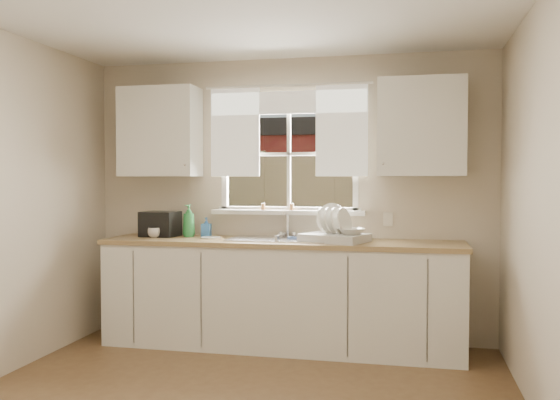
% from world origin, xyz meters
% --- Properties ---
extents(room_walls, '(3.62, 4.02, 2.50)m').
position_xyz_m(room_walls, '(0.00, -0.07, 1.24)').
color(room_walls, beige).
rests_on(room_walls, ground).
extents(window, '(1.38, 0.16, 1.06)m').
position_xyz_m(window, '(0.00, 2.00, 1.49)').
color(window, white).
rests_on(window, room_walls).
extents(curtains, '(1.50, 0.03, 0.81)m').
position_xyz_m(curtains, '(0.00, 1.95, 1.93)').
color(curtains, white).
rests_on(curtains, room_walls).
extents(base_cabinets, '(3.00, 0.62, 0.87)m').
position_xyz_m(base_cabinets, '(0.00, 1.68, 0.43)').
color(base_cabinets, white).
rests_on(base_cabinets, ground).
extents(countertop, '(3.04, 0.65, 0.04)m').
position_xyz_m(countertop, '(0.00, 1.68, 0.89)').
color(countertop, '#997B4C').
rests_on(countertop, base_cabinets).
extents(upper_cabinet_left, '(0.70, 0.33, 0.80)m').
position_xyz_m(upper_cabinet_left, '(-1.15, 1.82, 1.85)').
color(upper_cabinet_left, white).
rests_on(upper_cabinet_left, room_walls).
extents(upper_cabinet_right, '(0.70, 0.33, 0.80)m').
position_xyz_m(upper_cabinet_right, '(1.15, 1.82, 1.85)').
color(upper_cabinet_right, white).
rests_on(upper_cabinet_right, room_walls).
extents(wall_outlet, '(0.08, 0.01, 0.12)m').
position_xyz_m(wall_outlet, '(0.88, 1.99, 1.08)').
color(wall_outlet, beige).
rests_on(wall_outlet, room_walls).
extents(sill_jars, '(0.30, 0.04, 0.06)m').
position_xyz_m(sill_jars, '(-0.09, 1.94, 1.18)').
color(sill_jars, brown).
rests_on(sill_jars, window).
extents(backyard, '(20.00, 10.00, 6.13)m').
position_xyz_m(backyard, '(0.58, 8.42, 3.46)').
color(backyard, '#335421').
rests_on(backyard, ground).
extents(sink, '(0.88, 0.52, 0.40)m').
position_xyz_m(sink, '(0.00, 1.71, 0.84)').
color(sink, '#B7B7BC').
rests_on(sink, countertop).
extents(dish_rack, '(0.60, 0.52, 0.31)m').
position_xyz_m(dish_rack, '(0.46, 1.65, 0.98)').
color(dish_rack, silver).
rests_on(dish_rack, countertop).
extents(bowl, '(0.28, 0.28, 0.05)m').
position_xyz_m(bowl, '(0.60, 1.59, 1.00)').
color(bowl, silver).
rests_on(bowl, dish_rack).
extents(soap_bottle_a, '(0.14, 0.14, 0.29)m').
position_xyz_m(soap_bottle_a, '(-0.87, 1.79, 1.05)').
color(soap_bottle_a, '#2D8C42').
rests_on(soap_bottle_a, countertop).
extents(soap_bottle_b, '(0.08, 0.08, 0.17)m').
position_xyz_m(soap_bottle_b, '(-0.72, 1.83, 1.00)').
color(soap_bottle_b, '#326FBB').
rests_on(soap_bottle_b, countertop).
extents(soap_bottle_c, '(0.17, 0.17, 0.18)m').
position_xyz_m(soap_bottle_c, '(-1.26, 1.84, 1.00)').
color(soap_bottle_c, beige).
rests_on(soap_bottle_c, countertop).
extents(saucer, '(0.17, 0.17, 0.01)m').
position_xyz_m(saucer, '(-0.62, 1.69, 0.92)').
color(saucer, silver).
rests_on(saucer, countertop).
extents(cup, '(0.13, 0.13, 0.09)m').
position_xyz_m(cup, '(-1.13, 1.64, 0.95)').
color(cup, silver).
rests_on(cup, countertop).
extents(black_appliance, '(0.32, 0.28, 0.22)m').
position_xyz_m(black_appliance, '(-1.13, 1.77, 1.02)').
color(black_appliance, black).
rests_on(black_appliance, countertop).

